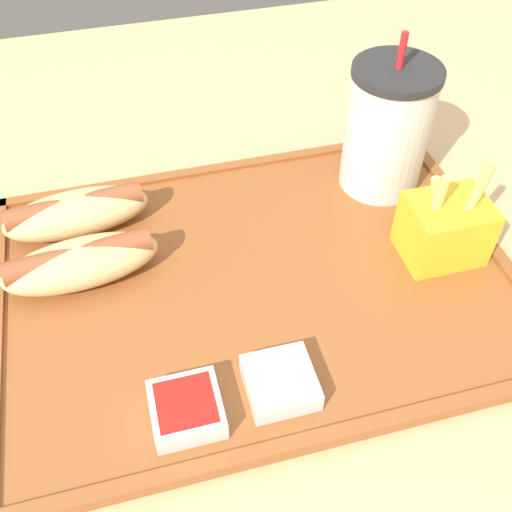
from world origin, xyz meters
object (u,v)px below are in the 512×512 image
object	(u,v)px
soda_cup	(387,128)
fries_carton	(444,226)
hot_dog_near	(81,262)
hot_dog_far	(76,212)
sauce_cup_ketchup	(186,409)
sauce_cup_mayo	(280,382)

from	to	relation	value
soda_cup	fries_carton	world-z (taller)	soda_cup
hot_dog_near	fries_carton	distance (m)	0.34
hot_dog_near	fries_carton	bearing A→B (deg)	-8.84
hot_dog_far	hot_dog_near	distance (m)	0.07
soda_cup	sauce_cup_ketchup	distance (m)	0.35
hot_dog_far	fries_carton	bearing A→B (deg)	-19.98
sauce_cup_mayo	sauce_cup_ketchup	world-z (taller)	same
sauce_cup_mayo	soda_cup	bearing A→B (deg)	51.37
fries_carton	sauce_cup_ketchup	size ratio (longest dim) A/B	2.05
sauce_cup_ketchup	hot_dog_near	bearing A→B (deg)	112.08
fries_carton	soda_cup	bearing A→B (deg)	96.77
hot_dog_near	sauce_cup_ketchup	size ratio (longest dim) A/B	2.74
sauce_cup_ketchup	fries_carton	bearing A→B (deg)	22.83
sauce_cup_mayo	sauce_cup_ketchup	distance (m)	0.08
hot_dog_near	fries_carton	world-z (taller)	fries_carton
soda_cup	sauce_cup_ketchup	xyz separation A→B (m)	(-0.25, -0.23, -0.06)
hot_dog_near	sauce_cup_mayo	bearing A→B (deg)	-48.36
soda_cup	sauce_cup_mayo	world-z (taller)	soda_cup
sauce_cup_mayo	sauce_cup_ketchup	bearing A→B (deg)	-176.90
hot_dog_near	sauce_cup_ketchup	xyz separation A→B (m)	(0.07, -0.16, -0.01)
soda_cup	hot_dog_far	xyz separation A→B (m)	(-0.32, 0.01, -0.05)
sauce_cup_mayo	hot_dog_near	bearing A→B (deg)	131.64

